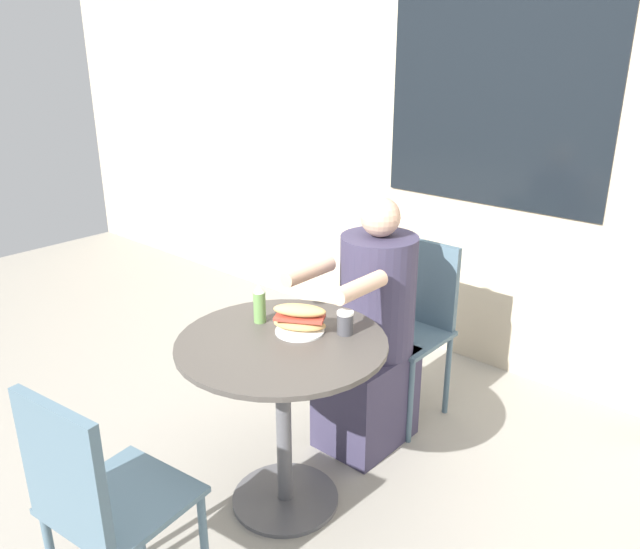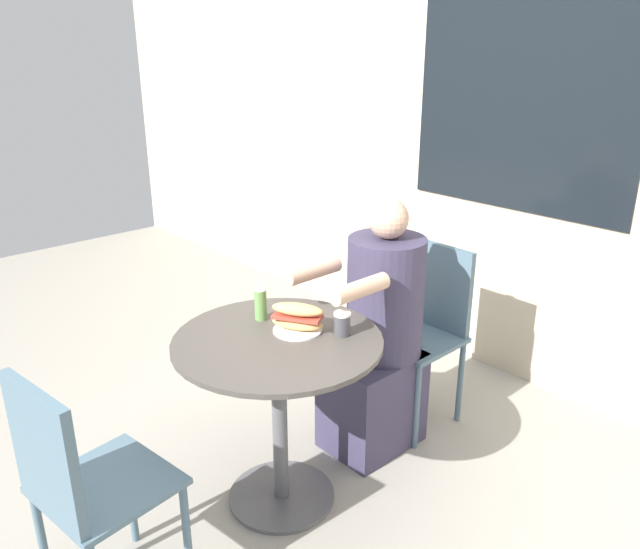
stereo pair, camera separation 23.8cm
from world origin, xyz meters
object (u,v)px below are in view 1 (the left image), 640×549
cafe_table (283,385)px  drink_cup (345,323)px  sandwich_on_plate (300,319)px  diner_chair (414,314)px  condiment_bottle (259,304)px  seated_diner (371,341)px  empty_chair_across (94,495)px

cafe_table → drink_cup: 0.34m
sandwich_on_plate → drink_cup: bearing=36.2°
diner_chair → condiment_bottle: 0.92m
condiment_bottle → seated_diner: bearing=72.0°
diner_chair → drink_cup: size_ratio=9.58×
diner_chair → drink_cup: bearing=101.8°
empty_chair_across → drink_cup: 1.03m
diner_chair → sandwich_on_plate: (0.01, -0.83, 0.26)m
cafe_table → diner_chair: size_ratio=0.91×
cafe_table → sandwich_on_plate: size_ratio=3.69×
sandwich_on_plate → drink_cup: 0.17m
cafe_table → drink_cup: drink_cup is taller
sandwich_on_plate → condiment_bottle: condiment_bottle is taller
seated_diner → diner_chair: bearing=-90.0°
seated_diner → empty_chair_across: bearing=90.7°
drink_cup → condiment_bottle: 0.35m
empty_chair_across → drink_cup: size_ratio=9.58×
cafe_table → empty_chair_across: bearing=-89.7°
drink_cup → condiment_bottle: size_ratio=0.57×
cafe_table → seated_diner: bearing=91.2°
sandwich_on_plate → condiment_bottle: size_ratio=1.34×
diner_chair → seated_diner: size_ratio=0.75×
diner_chair → seated_diner: 0.35m
sandwich_on_plate → seated_diner: bearing=91.4°
diner_chair → empty_chair_across: size_ratio=1.00×
cafe_table → drink_cup: (0.14, 0.20, 0.23)m
sandwich_on_plate → empty_chair_across: bearing=-89.8°
seated_diner → sandwich_on_plate: 0.55m
diner_chair → seated_diner: (-0.00, -0.35, -0.02)m
drink_cup → condiment_bottle: condiment_bottle is taller
seated_diner → condiment_bottle: 0.62m
cafe_table → empty_chair_across: (0.00, -0.79, -0.02)m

